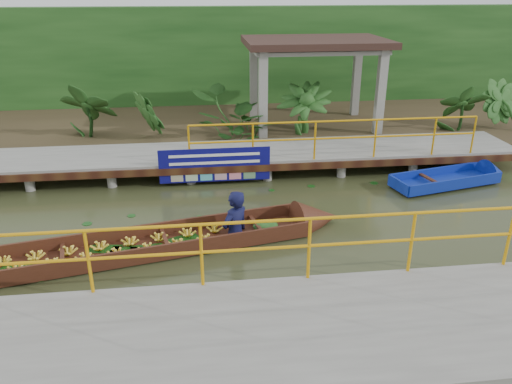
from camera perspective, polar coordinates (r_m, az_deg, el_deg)
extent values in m
plane|color=#33361B|center=(10.63, -1.99, -4.13)|extent=(80.00, 80.00, 0.00)
cube|color=#332719|center=(17.57, -4.18, 7.66)|extent=(30.00, 8.00, 0.45)
cube|color=slate|center=(13.66, -3.32, 4.40)|extent=(16.00, 2.00, 0.15)
cube|color=black|center=(12.75, -3.01, 2.64)|extent=(16.00, 0.12, 0.18)
cylinder|color=orange|center=(12.91, 9.25, 8.01)|extent=(7.50, 0.05, 0.05)
cylinder|color=orange|center=(13.03, 9.13, 6.10)|extent=(7.50, 0.05, 0.05)
cylinder|color=orange|center=(13.04, 9.11, 5.89)|extent=(0.05, 0.05, 1.00)
cylinder|color=slate|center=(15.40, -26.41, 3.05)|extent=(0.24, 0.24, 0.55)
cylinder|color=slate|center=(13.38, -20.41, 1.26)|extent=(0.24, 0.24, 0.55)
cylinder|color=slate|center=(14.84, -19.13, 3.52)|extent=(0.24, 0.24, 0.55)
cylinder|color=slate|center=(13.04, -11.86, 1.70)|extent=(0.24, 0.24, 0.55)
cylinder|color=slate|center=(14.54, -11.41, 3.97)|extent=(0.24, 0.24, 0.55)
cylinder|color=slate|center=(13.00, -3.06, 2.12)|extent=(0.24, 0.24, 0.55)
cylinder|color=slate|center=(14.51, -3.51, 4.35)|extent=(0.24, 0.24, 0.55)
cylinder|color=slate|center=(13.27, 5.59, 2.48)|extent=(0.24, 0.24, 0.55)
cylinder|color=slate|center=(14.75, 4.29, 4.64)|extent=(0.24, 0.24, 0.55)
cylinder|color=slate|center=(13.83, 13.73, 2.77)|extent=(0.24, 0.24, 0.55)
cylinder|color=slate|center=(15.25, 11.71, 4.84)|extent=(0.24, 0.24, 0.55)
cylinder|color=slate|center=(14.64, 21.10, 2.98)|extent=(0.24, 0.24, 0.55)
cylinder|color=slate|center=(15.99, 18.56, 4.95)|extent=(0.24, 0.24, 0.55)
cylinder|color=slate|center=(13.00, -3.06, 2.12)|extent=(0.24, 0.24, 0.55)
cube|color=slate|center=(7.15, 9.51, -16.82)|extent=(18.00, 2.40, 0.70)
cylinder|color=orange|center=(7.35, 7.77, -2.96)|extent=(10.00, 0.05, 0.05)
cylinder|color=orange|center=(7.56, 7.59, -6.03)|extent=(10.00, 0.05, 0.05)
cylinder|color=orange|center=(7.58, 7.57, -6.36)|extent=(0.05, 0.05, 1.00)
cube|color=slate|center=(15.02, 0.81, 10.50)|extent=(0.25, 0.25, 2.80)
cube|color=slate|center=(15.90, 14.01, 10.53)|extent=(0.25, 0.25, 2.80)
cube|color=slate|center=(17.35, -0.27, 12.19)|extent=(0.25, 0.25, 2.80)
cube|color=slate|center=(18.12, 11.38, 12.22)|extent=(0.25, 0.25, 2.80)
cube|color=slate|center=(16.30, 6.79, 15.97)|extent=(4.00, 2.60, 0.12)
cube|color=#331F19|center=(16.27, 6.82, 16.67)|extent=(4.40, 3.00, 0.20)
cube|color=#174014|center=(19.65, -4.74, 14.57)|extent=(30.00, 0.80, 4.00)
cube|color=#391C0F|center=(9.92, -15.69, -6.82)|extent=(7.59, 2.50, 0.06)
cube|color=#391C0F|center=(10.27, -15.97, -4.92)|extent=(7.41, 1.63, 0.32)
cube|color=#391C0F|center=(9.44, -15.55, -7.48)|extent=(7.41, 1.63, 0.32)
cone|color=#391C0F|center=(10.80, 7.01, -3.06)|extent=(1.11, 1.08, 0.91)
ellipsoid|color=#174014|center=(10.37, 1.10, -3.91)|extent=(0.60, 0.52, 0.25)
imported|color=#0F1037|center=(9.82, -2.49, 0.06)|extent=(0.81, 0.78, 1.87)
cube|color=navy|center=(13.63, 20.73, 1.04)|extent=(2.91, 1.45, 0.09)
cube|color=navy|center=(13.89, 19.71, 2.07)|extent=(2.73, 0.69, 0.28)
cube|color=navy|center=(13.31, 21.93, 0.84)|extent=(2.73, 0.69, 0.28)
cube|color=navy|center=(12.76, 15.99, 0.73)|extent=(0.25, 0.83, 0.28)
cone|color=navy|center=(14.66, 25.51, 1.99)|extent=(0.72, 0.89, 0.78)
cube|color=black|center=(13.29, 19.28, 1.38)|extent=(0.28, 0.84, 0.05)
cube|color=#0E0C66|center=(12.67, -4.72, 3.09)|extent=(2.81, 0.03, 0.88)
cube|color=white|center=(12.56, -4.76, 4.21)|extent=(2.28, 0.01, 0.07)
cube|color=white|center=(12.62, -4.73, 3.35)|extent=(2.28, 0.01, 0.07)
imported|color=#174014|center=(15.50, -18.94, 8.41)|extent=(1.31, 1.31, 1.64)
imported|color=#174014|center=(15.21, -11.48, 8.93)|extent=(1.31, 1.31, 1.64)
imported|color=#174014|center=(15.21, -1.94, 9.37)|extent=(1.31, 1.31, 1.64)
imported|color=#174014|center=(15.51, 5.54, 9.54)|extent=(1.31, 1.31, 1.64)
imported|color=#174014|center=(17.27, 22.21, 9.35)|extent=(1.31, 1.31, 1.64)
imported|color=#174014|center=(18.04, 26.44, 9.18)|extent=(1.31, 1.31, 1.64)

